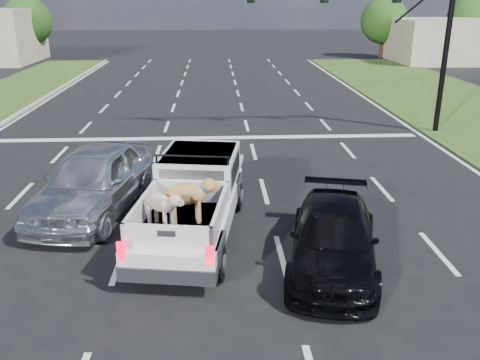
# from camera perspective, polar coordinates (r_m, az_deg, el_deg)

# --- Properties ---
(ground) EXTENTS (160.00, 160.00, 0.00)m
(ground) POSITION_cam_1_polar(r_m,az_deg,el_deg) (11.17, -4.35, -8.83)
(ground) COLOR black
(ground) RESTS_ON ground
(road_markings) EXTENTS (17.75, 60.00, 0.01)m
(road_markings) POSITION_cam_1_polar(r_m,az_deg,el_deg) (17.21, -3.92, 1.75)
(road_markings) COLOR silver
(road_markings) RESTS_ON ground
(traffic_signal) EXTENTS (9.11, 0.31, 7.00)m
(traffic_signal) POSITION_cam_1_polar(r_m,az_deg,el_deg) (21.43, 16.50, 17.46)
(traffic_signal) COLOR black
(traffic_signal) RESTS_ON ground
(building_right) EXTENTS (12.00, 7.00, 3.60)m
(building_right) POSITION_cam_1_polar(r_m,az_deg,el_deg) (48.99, 24.06, 14.10)
(building_right) COLOR tan
(building_right) RESTS_ON ground
(tree_far_c) EXTENTS (4.20, 4.20, 5.40)m
(tree_far_c) POSITION_cam_1_polar(r_m,az_deg,el_deg) (50.55, -22.76, 16.11)
(tree_far_c) COLOR #332114
(tree_far_c) RESTS_ON ground
(tree_far_d) EXTENTS (4.20, 4.20, 5.40)m
(tree_far_d) POSITION_cam_1_polar(r_m,az_deg,el_deg) (50.34, 15.87, 16.85)
(tree_far_d) COLOR #332114
(tree_far_d) RESTS_ON ground
(tree_far_e) EXTENTS (4.20, 4.20, 5.40)m
(tree_far_e) POSITION_cam_1_polar(r_m,az_deg,el_deg) (53.37, 24.37, 16.02)
(tree_far_e) COLOR #332114
(tree_far_e) RESTS_ON ground
(pickup_truck) EXTENTS (2.62, 5.44, 1.96)m
(pickup_truck) POSITION_cam_1_polar(r_m,az_deg,el_deg) (11.94, -5.33, -2.04)
(pickup_truck) COLOR black
(pickup_truck) RESTS_ON ground
(silver_sedan) EXTENTS (2.95, 5.34, 1.72)m
(silver_sedan) POSITION_cam_1_polar(r_m,az_deg,el_deg) (13.73, -16.14, -0.03)
(silver_sedan) COLOR silver
(silver_sedan) RESTS_ON ground
(black_coupe) EXTENTS (2.70, 4.61, 1.25)m
(black_coupe) POSITION_cam_1_polar(r_m,az_deg,el_deg) (10.79, 10.44, -6.47)
(black_coupe) COLOR black
(black_coupe) RESTS_ON ground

